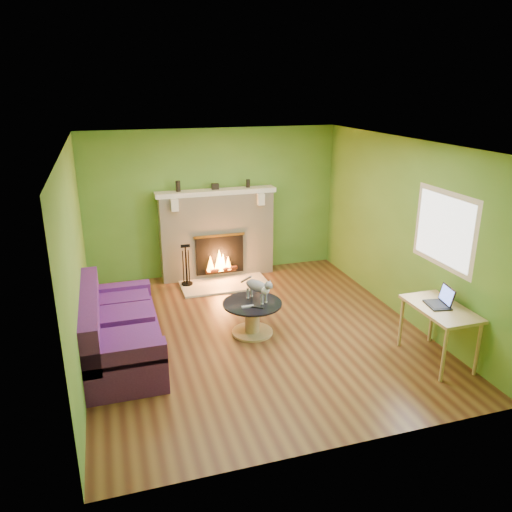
% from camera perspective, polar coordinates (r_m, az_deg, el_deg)
% --- Properties ---
extents(floor, '(5.00, 5.00, 0.00)m').
position_cam_1_polar(floor, '(7.10, -0.10, -8.63)').
color(floor, '#502916').
rests_on(floor, ground).
extents(ceiling, '(5.00, 5.00, 0.00)m').
position_cam_1_polar(ceiling, '(6.33, -0.12, 12.73)').
color(ceiling, white).
rests_on(ceiling, wall_back).
extents(wall_back, '(5.00, 0.00, 5.00)m').
position_cam_1_polar(wall_back, '(8.93, -4.83, 6.06)').
color(wall_back, '#4E7F29').
rests_on(wall_back, floor).
extents(wall_front, '(5.00, 0.00, 5.00)m').
position_cam_1_polar(wall_front, '(4.44, 9.47, -7.96)').
color(wall_front, '#4E7F29').
rests_on(wall_front, floor).
extents(wall_left, '(0.00, 5.00, 5.00)m').
position_cam_1_polar(wall_left, '(6.35, -19.92, -0.46)').
color(wall_left, '#4E7F29').
rests_on(wall_left, floor).
extents(wall_right, '(0.00, 5.00, 5.00)m').
position_cam_1_polar(wall_right, '(7.54, 16.49, 2.89)').
color(wall_right, '#4E7F29').
rests_on(wall_right, floor).
extents(window_frame, '(0.00, 1.20, 1.20)m').
position_cam_1_polar(window_frame, '(6.77, 20.73, 2.84)').
color(window_frame, silver).
rests_on(window_frame, wall_right).
extents(window_pane, '(0.00, 1.06, 1.06)m').
position_cam_1_polar(window_pane, '(6.76, 20.68, 2.84)').
color(window_pane, white).
rests_on(window_pane, wall_right).
extents(fireplace, '(2.10, 0.46, 1.58)m').
position_cam_1_polar(fireplace, '(8.89, -4.48, 2.49)').
color(fireplace, beige).
rests_on(fireplace, floor).
extents(hearth, '(1.50, 0.75, 0.03)m').
position_cam_1_polar(hearth, '(8.67, -3.59, -3.24)').
color(hearth, beige).
rests_on(hearth, floor).
extents(mantel, '(2.10, 0.28, 0.08)m').
position_cam_1_polar(mantel, '(8.69, -4.58, 7.32)').
color(mantel, silver).
rests_on(mantel, fireplace).
extents(sofa, '(0.90, 2.01, 0.90)m').
position_cam_1_polar(sofa, '(6.57, -15.59, -8.37)').
color(sofa, '#491960').
rests_on(sofa, floor).
extents(coffee_table, '(0.82, 0.82, 0.46)m').
position_cam_1_polar(coffee_table, '(6.94, -0.43, -6.82)').
color(coffee_table, tan).
rests_on(coffee_table, floor).
extents(desk, '(0.57, 0.98, 0.72)m').
position_cam_1_polar(desk, '(6.55, 20.31, -6.20)').
color(desk, tan).
rests_on(desk, floor).
extents(cat, '(0.45, 0.60, 0.36)m').
position_cam_1_polar(cat, '(6.85, 0.08, -3.74)').
color(cat, slate).
rests_on(cat, coffee_table).
extents(remote_silver, '(0.17, 0.05, 0.02)m').
position_cam_1_polar(remote_silver, '(6.73, -0.96, -5.78)').
color(remote_silver, '#949497').
rests_on(remote_silver, coffee_table).
extents(remote_black, '(0.16, 0.12, 0.02)m').
position_cam_1_polar(remote_black, '(6.71, 0.18, -5.87)').
color(remote_black, black).
rests_on(remote_black, coffee_table).
extents(laptop, '(0.33, 0.36, 0.24)m').
position_cam_1_polar(laptop, '(6.49, 20.11, -4.40)').
color(laptop, black).
rests_on(laptop, desk).
extents(fire_tools, '(0.19, 0.19, 0.72)m').
position_cam_1_polar(fire_tools, '(8.56, -7.98, -0.98)').
color(fire_tools, black).
rests_on(fire_tools, hearth).
extents(mantel_vase_left, '(0.08, 0.08, 0.18)m').
position_cam_1_polar(mantel_vase_left, '(8.58, -8.90, 7.88)').
color(mantel_vase_left, black).
rests_on(mantel_vase_left, mantel).
extents(mantel_vase_right, '(0.07, 0.07, 0.14)m').
position_cam_1_polar(mantel_vase_right, '(8.84, -0.91, 8.30)').
color(mantel_vase_right, black).
rests_on(mantel_vase_right, mantel).
extents(mantel_box, '(0.12, 0.08, 0.10)m').
position_cam_1_polar(mantel_box, '(8.70, -4.69, 7.93)').
color(mantel_box, black).
rests_on(mantel_box, mantel).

